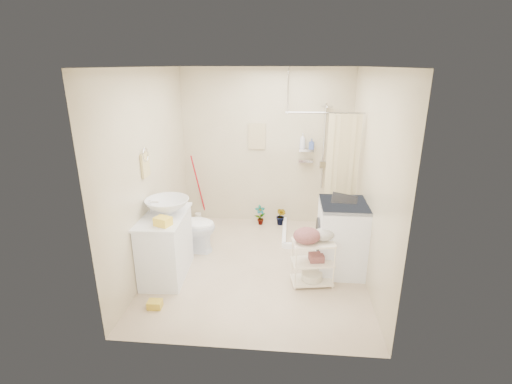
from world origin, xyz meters
TOP-DOWN VIEW (x-y plane):
  - floor at (0.00, 0.00)m, footprint 3.20×3.20m
  - ceiling at (0.00, 0.00)m, footprint 2.80×3.20m
  - wall_back at (0.00, 1.60)m, footprint 2.80×0.04m
  - wall_front at (0.00, -1.60)m, footprint 2.80×0.04m
  - wall_left at (-1.40, 0.00)m, footprint 0.04×3.20m
  - wall_right at (1.40, 0.00)m, footprint 0.04×3.20m
  - vanity at (-1.16, -0.33)m, footprint 0.58×0.98m
  - sink at (-1.12, -0.25)m, footprint 0.64×0.64m
  - counter_basket at (-1.06, -0.63)m, footprint 0.22×0.20m
  - floor_basket at (-1.08, -1.04)m, footprint 0.23×0.18m
  - toilet at (-1.04, 0.37)m, footprint 0.79×0.47m
  - mop at (-1.20, 1.52)m, footprint 0.12×0.12m
  - potted_plant_a at (-0.08, 1.38)m, footprint 0.22×0.19m
  - potted_plant_b at (0.28, 1.40)m, footprint 0.23×0.22m
  - hanging_towel at (-0.15, 1.58)m, footprint 0.28×0.03m
  - towel_ring at (-1.38, -0.20)m, footprint 0.04×0.22m
  - tp_holder at (-1.36, 0.05)m, footprint 0.08×0.12m
  - shower at (0.85, 1.05)m, footprint 1.10×1.10m
  - shampoo_bottle_a at (0.60, 1.52)m, footprint 0.11×0.11m
  - shampoo_bottle_b at (0.75, 1.52)m, footprint 0.09×0.09m
  - washing_machine at (1.14, 0.01)m, footprint 0.65×0.68m
  - laundry_rack at (0.72, -0.38)m, footprint 0.55×0.37m
  - ironing_board at (1.03, -0.12)m, footprint 0.33×0.13m

SIDE VIEW (x-z plane):
  - floor at x=0.00m, z-range 0.00..0.00m
  - floor_basket at x=-1.08m, z-range 0.00..0.12m
  - potted_plant_b at x=0.28m, z-range 0.00..0.32m
  - potted_plant_a at x=-0.08m, z-range 0.00..0.35m
  - laundry_rack at x=0.72m, z-range 0.00..0.70m
  - toilet at x=-1.04m, z-range 0.00..0.79m
  - vanity at x=-1.16m, z-range 0.00..0.84m
  - washing_machine at x=1.14m, z-range 0.00..0.96m
  - ironing_board at x=1.03m, z-range 0.00..1.12m
  - mop at x=-1.20m, z-range 0.00..1.19m
  - tp_holder at x=-1.36m, z-range 0.65..0.79m
  - counter_basket at x=-1.06m, z-range 0.84..0.94m
  - sink at x=-1.12m, z-range 0.84..1.03m
  - shower at x=0.85m, z-range 0.00..2.10m
  - wall_back at x=0.00m, z-range 0.00..2.60m
  - wall_front at x=0.00m, z-range 0.00..2.60m
  - wall_left at x=-1.40m, z-range 0.00..2.60m
  - wall_right at x=1.40m, z-range 0.00..2.60m
  - shampoo_bottle_b at x=0.75m, z-range 1.32..1.49m
  - shampoo_bottle_a at x=0.60m, z-range 1.32..1.57m
  - towel_ring at x=-1.38m, z-range 1.30..1.64m
  - hanging_towel at x=-0.15m, z-range 1.29..1.71m
  - ceiling at x=0.00m, z-range 2.58..2.62m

